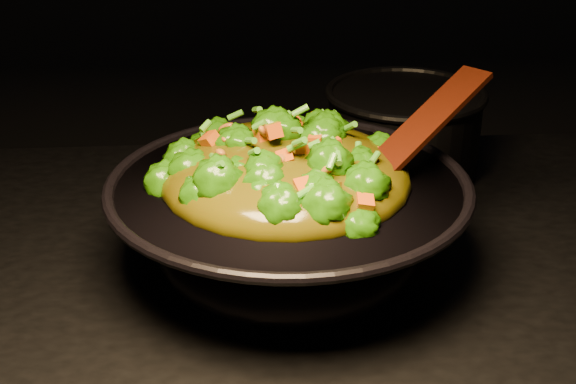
{
  "coord_description": "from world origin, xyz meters",
  "views": [
    {
      "loc": [
        -0.17,
        -0.8,
        1.41
      ],
      "look_at": [
        -0.11,
        0.05,
        1.0
      ],
      "focal_mm": 50.0,
      "sensor_mm": 36.0,
      "label": 1
    }
  ],
  "objects": [
    {
      "name": "back_pot",
      "position": [
        0.09,
        0.32,
        0.97
      ],
      "size": [
        0.25,
        0.25,
        0.13
      ],
      "primitive_type": "cylinder",
      "rotation": [
        0.0,
        0.0,
        -0.1
      ],
      "color": "black",
      "rests_on": "stovetop"
    },
    {
      "name": "wok",
      "position": [
        -0.11,
        0.04,
        0.96
      ],
      "size": [
        0.53,
        0.53,
        0.12
      ],
      "primitive_type": null,
      "rotation": [
        0.0,
        0.0,
        -0.37
      ],
      "color": "black",
      "rests_on": "stovetop"
    },
    {
      "name": "spatula",
      "position": [
        0.03,
        0.05,
        1.06
      ],
      "size": [
        0.23,
        0.2,
        0.11
      ],
      "primitive_type": "cube",
      "rotation": [
        0.0,
        -0.38,
        0.7
      ],
      "color": "#3D1808",
      "rests_on": "wok"
    },
    {
      "name": "stir_fry",
      "position": [
        -0.11,
        0.04,
        1.07
      ],
      "size": [
        0.35,
        0.35,
        0.1
      ],
      "primitive_type": null,
      "rotation": [
        0.0,
        0.0,
        0.24
      ],
      "color": "#276A07",
      "rests_on": "wok"
    }
  ]
}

